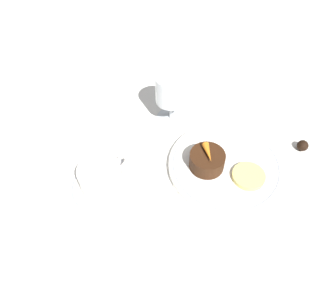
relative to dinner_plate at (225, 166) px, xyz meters
The scene contains 11 objects.
ground_plane 0.04m from the dinner_plate, 70.55° to the left, with size 3.00×3.00×0.00m, color white.
dinner_plate is the anchor object (origin of this frame).
saucer 0.25m from the dinner_plate, 145.72° to the left, with size 0.14×0.14×0.01m.
coffee_cup 0.25m from the dinner_plate, 146.23° to the left, with size 0.11×0.08×0.06m.
spoon 0.21m from the dinner_plate, 139.94° to the left, with size 0.07×0.08×0.00m.
wine_glass 0.20m from the dinner_plate, 81.30° to the left, with size 0.07×0.07×0.12m.
fork 0.15m from the dinner_plate, behind, with size 0.03×0.19×0.01m.
dessert_cake 0.05m from the dinner_plate, 139.83° to the left, with size 0.07×0.07×0.04m.
carrot_garnish 0.06m from the dinner_plate, 139.83° to the left, with size 0.04×0.04×0.01m.
pineapple_slice 0.05m from the dinner_plate, 85.15° to the right, with size 0.07×0.07×0.01m.
chocolate_truffle 0.18m from the dinner_plate, 29.32° to the right, with size 0.02×0.02×0.02m.
Camera 1 is at (-0.39, -0.23, 0.55)m, focal length 35.00 mm.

